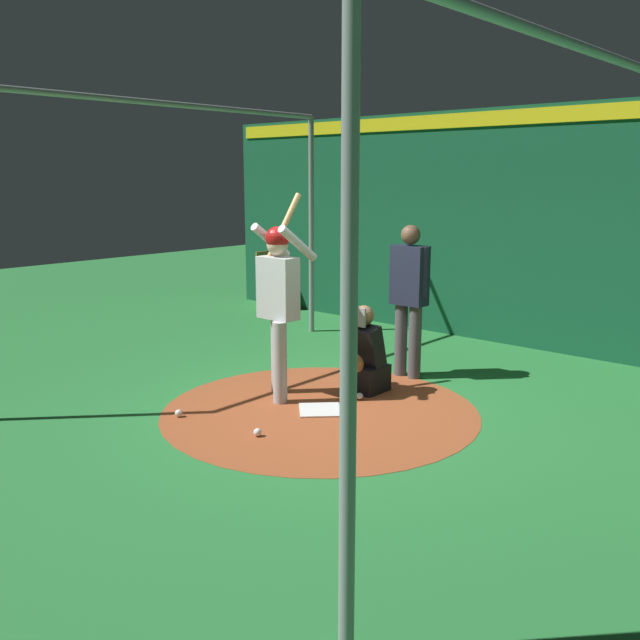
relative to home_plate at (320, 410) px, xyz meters
name	(u,v)px	position (x,y,z in m)	size (l,w,h in m)	color
ground_plane	(320,411)	(0.00, 0.00, -0.01)	(26.70, 26.70, 0.00)	#287A38
dirt_circle	(320,411)	(0.00, 0.00, -0.01)	(3.23, 3.23, 0.01)	#9E4C28
home_plate	(320,410)	(0.00, 0.00, 0.00)	(0.42, 0.42, 0.01)	white
batter	(279,294)	(-0.05, -0.63, 1.12)	(0.68, 0.49, 2.17)	#B3B3B7
catcher	(364,358)	(-0.80, -0.06, 0.37)	(0.58, 0.40, 0.98)	black
umpire	(409,292)	(-1.62, -0.04, 1.01)	(0.23, 0.49, 1.80)	#4C4C51
back_wall	(509,227)	(-3.98, 0.00, 1.64)	(0.22, 10.70, 3.27)	#145133
cage_frame	(320,191)	(0.00, 0.00, 2.20)	(5.41, 5.15, 3.22)	gray
bat_rack	(279,280)	(-3.74, -4.31, 0.48)	(1.06, 0.18, 1.05)	olive
baseball_0	(257,432)	(0.91, 0.04, 0.03)	(0.07, 0.07, 0.07)	white
baseball_1	(179,413)	(1.08, -0.93, 0.03)	(0.07, 0.07, 0.07)	white
baseball_2	(360,396)	(-0.54, 0.09, 0.03)	(0.07, 0.07, 0.07)	white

